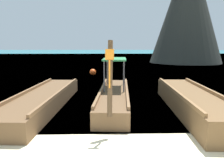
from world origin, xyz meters
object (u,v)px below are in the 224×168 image
mooring_buoy_near (93,72)px  karst_rock (188,7)px  longtail_boat_violet_ribbon (192,102)px  longtail_boat_blue_ribbon (44,100)px  longtail_boat_orange_ribbon (114,96)px

mooring_buoy_near → karst_rock: bearing=47.4°
longtail_boat_violet_ribbon → mooring_buoy_near: size_ratio=13.12×
longtail_boat_blue_ribbon → karst_rock: (12.62, 21.01, 6.70)m
longtail_boat_violet_ribbon → karst_rock: (7.58, 21.67, 6.64)m
longtail_boat_orange_ribbon → karst_rock: karst_rock is taller
longtail_boat_blue_ribbon → longtail_boat_orange_ribbon: (2.50, 0.37, 0.04)m
longtail_boat_blue_ribbon → longtail_boat_orange_ribbon: 2.53m
longtail_boat_violet_ribbon → longtail_boat_blue_ribbon: bearing=172.6°
karst_rock → mooring_buoy_near: 18.15m
longtail_boat_violet_ribbon → mooring_buoy_near: 10.03m
mooring_buoy_near → longtail_boat_blue_ribbon: bearing=-98.0°
longtail_boat_violet_ribbon → karst_rock: size_ratio=0.43×
longtail_boat_blue_ribbon → longtail_boat_orange_ribbon: bearing=8.4°
longtail_boat_orange_ribbon → longtail_boat_violet_ribbon: (2.53, -1.03, 0.03)m
karst_rock → mooring_buoy_near: karst_rock is taller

